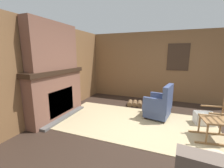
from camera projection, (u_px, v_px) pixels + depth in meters
The scene contains 13 objects.
ground_plane at pixel (150, 133), 3.29m from camera, with size 14.00×14.00×0.00m, color #2D2119.
wood_panel_wall_left at pixel (49, 71), 4.00m from camera, with size 0.06×5.94×2.52m.
wood_panel_wall_back at pixel (161, 66), 5.51m from camera, with size 5.94×0.09×2.52m.
fireplace_hearth at pixel (57, 94), 4.05m from camera, with size 0.54×1.90×1.31m.
chimney_breast at pixel (53, 46), 3.81m from camera, with size 0.29×1.59×1.19m.
area_rug at pixel (133, 123), 3.79m from camera, with size 3.90×2.04×0.01m.
armchair at pixel (159, 106), 4.03m from camera, with size 0.74×0.80×0.93m.
rocking_chair at pixel (218, 121), 2.95m from camera, with size 0.86×0.58×1.16m.
firewood_stack at pixel (135, 103), 5.04m from camera, with size 0.53×0.44×0.16m.
laundry_basket at pixel (204, 118), 3.69m from camera, with size 0.49×0.39×0.30m.
oil_lamp_vase at pixel (41, 68), 3.53m from camera, with size 0.10×0.10×0.23m.
storage_case at pixel (70, 65), 4.55m from camera, with size 0.17×0.23×0.15m.
decorative_plate_on_mantel at pixel (52, 64), 3.89m from camera, with size 0.07×0.29×0.29m.
Camera 1 is at (0.30, -3.12, 1.71)m, focal length 24.00 mm.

